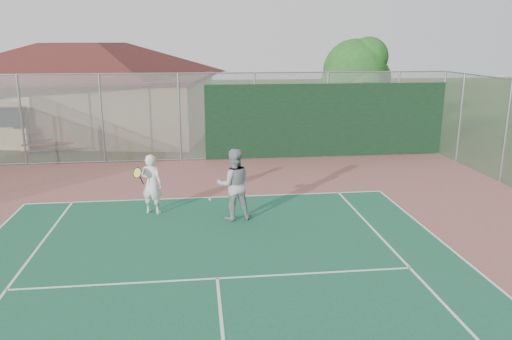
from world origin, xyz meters
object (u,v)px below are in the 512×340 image
at_px(bleachers, 64,135).
at_px(player_white_front, 151,184).
at_px(clubhouse, 87,80).
at_px(tree, 356,73).
at_px(player_grey_back, 234,185).

bearing_deg(bleachers, player_white_front, -75.66).
bearing_deg(clubhouse, bleachers, -89.20).
height_order(clubhouse, tree, clubhouse).
xyz_separation_m(bleachers, player_grey_back, (6.89, -10.08, 0.35)).
xyz_separation_m(tree, player_grey_back, (-6.61, -10.34, -2.26)).
relative_size(bleachers, tree, 0.70).
bearing_deg(bleachers, tree, -10.97).
xyz_separation_m(clubhouse, bleachers, (-0.53, -3.35, -2.17)).
relative_size(clubhouse, bleachers, 4.06).
bearing_deg(tree, bleachers, -178.89).
distance_m(clubhouse, player_white_front, 13.49).
height_order(bleachers, player_white_front, player_white_front).
bearing_deg(player_grey_back, tree, -127.76).
bearing_deg(player_grey_back, bleachers, -60.82).
bearing_deg(bleachers, player_grey_back, -67.73).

